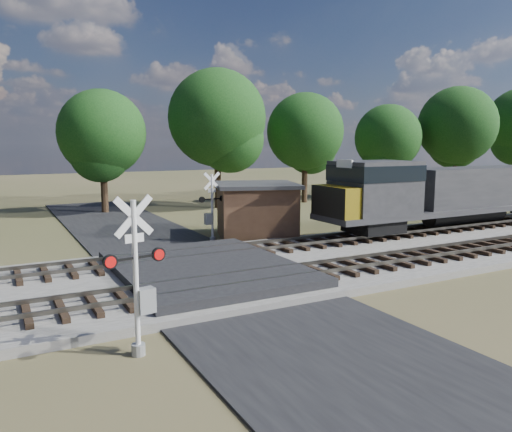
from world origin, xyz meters
TOP-DOWN VIEW (x-y plane):
  - ground at (0.00, 0.00)m, footprint 160.00×160.00m
  - ballast_bed at (10.00, 0.50)m, footprint 140.00×10.00m
  - road at (0.00, 0.00)m, footprint 7.00×60.00m
  - crossing_panel at (0.00, 0.50)m, footprint 7.00×9.00m
  - track_near at (3.12, -2.00)m, footprint 140.00×2.60m
  - track_far at (3.12, 3.00)m, footprint 140.00×2.60m
  - crossing_signal_near at (-4.44, -5.79)m, footprint 1.72×0.47m
  - crossing_signal_far at (3.22, 7.46)m, footprint 1.62×0.35m
  - equipment_shed at (6.27, 7.73)m, footprint 6.06×6.06m
  - treeline at (12.03, 20.38)m, footprint 84.48×12.08m

SIDE VIEW (x-z plane):
  - ground at x=0.00m, z-range 0.00..0.00m
  - road at x=0.00m, z-range 0.00..0.08m
  - ballast_bed at x=10.00m, z-range 0.00..0.30m
  - crossing_panel at x=0.00m, z-range 0.01..0.62m
  - track_near at x=3.12m, z-range 0.25..0.58m
  - track_far at x=3.12m, z-range 0.25..0.58m
  - equipment_shed at x=6.27m, z-range 0.02..3.28m
  - crossing_signal_far at x=3.22m, z-range -0.34..3.68m
  - crossing_signal_near at x=-4.44m, z-range -0.36..3.95m
  - treeline at x=12.03m, z-range 1.02..12.96m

